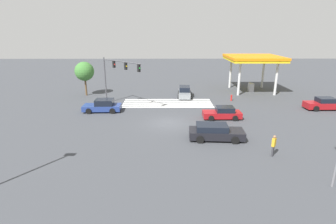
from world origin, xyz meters
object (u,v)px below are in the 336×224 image
at_px(car_0, 324,104).
at_px(tree_corner_a, 84,71).
at_px(car_4, 184,92).
at_px(car_1, 223,113).
at_px(car_2, 103,106).
at_px(fire_hydrant, 231,98).
at_px(pedestrian, 274,145).
at_px(traffic_signal_mast, 116,71).
at_px(car_3, 215,132).

distance_m(car_0, tree_corner_a, 32.79).
xyz_separation_m(car_0, car_4, (16.96, -6.60, 0.03)).
distance_m(car_1, car_2, 14.24).
bearing_deg(car_4, fire_hydrant, -106.19).
bearing_deg(pedestrian, tree_corner_a, -1.27).
height_order(car_1, tree_corner_a, tree_corner_a).
relative_size(car_1, car_2, 0.93).
distance_m(tree_corner_a, fire_hydrant, 21.71).
distance_m(car_1, tree_corner_a, 21.65).
distance_m(car_4, pedestrian, 20.04).
bearing_deg(fire_hydrant, tree_corner_a, -8.94).
relative_size(traffic_signal_mast, car_2, 1.35).
height_order(car_1, fire_hydrant, car_1).
relative_size(car_0, car_3, 0.94).
xyz_separation_m(car_1, pedestrian, (-2.04, 9.19, 0.35)).
xyz_separation_m(traffic_signal_mast, fire_hydrant, (-15.32, -2.83, -4.16)).
height_order(car_1, car_4, car_4).
bearing_deg(car_0, fire_hydrant, -22.72).
relative_size(car_1, fire_hydrant, 4.90).
relative_size(traffic_signal_mast, car_1, 1.45).
distance_m(car_1, car_3, 6.08).
xyz_separation_m(car_1, car_3, (1.88, 5.79, 0.06)).
xyz_separation_m(car_3, car_4, (1.68, -15.83, 0.03)).
height_order(car_0, car_3, car_0).
bearing_deg(pedestrian, car_0, -88.40).
bearing_deg(car_1, car_4, -70.33).
bearing_deg(car_1, car_3, 72.22).
bearing_deg(pedestrian, car_2, 6.70).
height_order(traffic_signal_mast, pedestrian, traffic_signal_mast).
relative_size(car_0, tree_corner_a, 0.93).
bearing_deg(tree_corner_a, pedestrian, 135.17).
bearing_deg(car_4, traffic_signal_mast, 123.50).
bearing_deg(car_3, car_0, 34.61).
height_order(car_2, fire_hydrant, car_2).
distance_m(traffic_signal_mast, car_4, 10.98).
bearing_deg(car_2, traffic_signal_mast, -126.54).
xyz_separation_m(car_3, tree_corner_a, (16.48, -16.87, 2.94)).
distance_m(traffic_signal_mast, tree_corner_a, 8.58).
bearing_deg(car_0, pedestrian, 47.49).
bearing_deg(fire_hydrant, traffic_signal_mast, 10.46).
bearing_deg(car_3, pedestrian, -37.56).
height_order(car_2, tree_corner_a, tree_corner_a).
xyz_separation_m(car_4, pedestrian, (-5.59, 19.24, 0.26)).
height_order(car_0, car_2, car_2).
distance_m(car_4, tree_corner_a, 15.11).
xyz_separation_m(car_2, fire_hydrant, (-16.82, -4.94, -0.26)).
bearing_deg(car_1, car_2, -11.19).
distance_m(car_0, car_3, 17.85).
distance_m(car_2, car_4, 12.67).
xyz_separation_m(car_2, car_3, (-12.08, 8.59, -0.00)).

